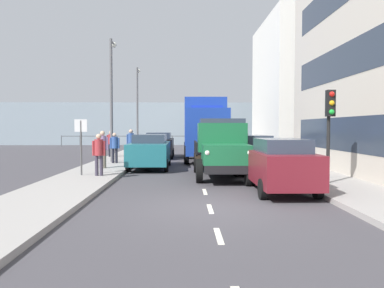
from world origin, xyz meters
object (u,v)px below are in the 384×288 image
car_maroon_kerbside_near (280,164)px  pedestrian_with_bag (111,141)px  street_sign (81,137)px  pedestrian_strolling (103,146)px  car_teal_oppositeside_0 (150,151)px  car_navy_kerbside_3 (224,143)px  car_black_oppositeside_1 (159,145)px  car_silver_kerbside_1 (250,153)px  lamp_post_far (138,102)px  lorry_cargo_blue (204,127)px  lamp_post_promenade (112,89)px  pedestrian_in_dark_coat (131,142)px  traffic_light_near (330,116)px  truck_vintage_green (222,149)px  car_grey_kerbside_2 (233,146)px  pedestrian_by_lamp (99,151)px  pedestrian_near_railing (115,145)px

car_maroon_kerbside_near → pedestrian_with_bag: 14.97m
street_sign → pedestrian_strolling: bearing=-96.7°
car_teal_oppositeside_0 → pedestrian_strolling: 2.46m
car_navy_kerbside_3 → pedestrian_strolling: size_ratio=2.16×
car_teal_oppositeside_0 → pedestrian_with_bag: pedestrian_with_bag is taller
car_maroon_kerbside_near → car_black_oppositeside_1: 14.53m
car_silver_kerbside_1 → street_sign: bearing=15.9°
car_teal_oppositeside_0 → lamp_post_far: size_ratio=0.68×
car_navy_kerbside_3 → lamp_post_far: (6.94, -2.50, 3.30)m
lorry_cargo_blue → lamp_post_promenade: (5.33, 2.69, 2.12)m
pedestrian_in_dark_coat → traffic_light_near: (-8.20, 9.76, 1.25)m
pedestrian_in_dark_coat → pedestrian_with_bag: 2.65m
car_silver_kerbside_1 → truck_vintage_green: bearing=51.6°
lamp_post_far → street_sign: (0.29, 15.95, -2.51)m
lamp_post_far → street_sign: size_ratio=3.04×
lorry_cargo_blue → street_sign: lorry_cargo_blue is taller
car_grey_kerbside_2 → pedestrian_by_lamp: 10.56m
car_teal_oppositeside_0 → pedestrian_in_dark_coat: 3.90m
pedestrian_near_railing → lamp_post_far: 11.28m
car_grey_kerbside_2 → car_teal_oppositeside_0: size_ratio=0.84×
pedestrian_near_railing → lamp_post_far: size_ratio=0.24×
car_silver_kerbside_1 → car_teal_oppositeside_0: bearing=-19.6°
car_teal_oppositeside_0 → car_black_oppositeside_1: 6.69m
pedestrian_by_lamp → pedestrian_with_bag: size_ratio=0.98×
car_navy_kerbside_3 → car_teal_oppositeside_0: size_ratio=0.82×
car_maroon_kerbside_near → street_sign: (7.22, -3.26, 0.79)m
car_black_oppositeside_1 → traffic_light_near: bearing=117.6°
car_silver_kerbside_1 → lamp_post_far: (6.94, -13.90, 3.30)m
pedestrian_with_bag → pedestrian_near_railing: bearing=103.7°
car_grey_kerbside_2 → street_sign: (7.22, 8.14, 0.79)m
car_silver_kerbside_1 → pedestrian_with_bag: bearing=-43.2°
lamp_post_promenade → lorry_cargo_blue: bearing=-153.2°
car_grey_kerbside_2 → pedestrian_by_lamp: size_ratio=2.35×
truck_vintage_green → lamp_post_far: bearing=-71.2°
truck_vintage_green → traffic_light_near: bearing=143.9°
lorry_cargo_blue → car_grey_kerbside_2: bearing=163.2°
car_navy_kerbside_3 → lamp_post_promenade: 10.84m
car_teal_oppositeside_0 → pedestrian_by_lamp: (1.67, 3.98, 0.23)m
street_sign → car_maroon_kerbside_near: bearing=155.7°
truck_vintage_green → pedestrian_near_railing: truck_vintage_green is taller
truck_vintage_green → lorry_cargo_blue: bearing=-88.3°
car_black_oppositeside_1 → traffic_light_near: traffic_light_near is taller
car_grey_kerbside_2 → pedestrian_in_dark_coat: (6.27, 0.78, 0.33)m
pedestrian_strolling → car_grey_kerbside_2: bearing=-141.1°
car_black_oppositeside_1 → pedestrian_near_railing: pedestrian_near_railing is taller
truck_vintage_green → pedestrian_in_dark_coat: bearing=-56.8°
pedestrian_with_bag → car_black_oppositeside_1: bearing=-162.1°
street_sign → car_silver_kerbside_1: bearing=-164.1°
lorry_cargo_blue → car_black_oppositeside_1: lorry_cargo_blue is taller
car_maroon_kerbside_near → lamp_post_far: 20.69m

